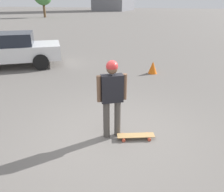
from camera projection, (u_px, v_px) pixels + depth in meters
name	position (u px, v px, depth m)	size (l,w,h in m)	color
ground_plane	(112.00, 136.00, 4.97)	(220.00, 220.00, 0.00)	slate
person	(112.00, 93.00, 4.55)	(0.55, 0.42, 1.75)	#4C4742
skateboard	(136.00, 136.00, 4.84)	(0.83, 0.51, 0.09)	tan
car_parked_near	(7.00, 49.00, 9.98)	(4.94, 4.31, 1.53)	silver
traffic_cone	(153.00, 67.00, 9.20)	(0.37, 0.37, 0.51)	orange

